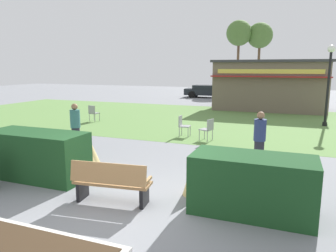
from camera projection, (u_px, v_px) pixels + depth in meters
ground_plane at (126, 205)px, 6.85m from camera, size 80.00×80.00×0.00m
lawn_patch at (228, 121)px, 17.60m from camera, size 36.00×12.00×0.01m
park_bench at (111, 182)px, 6.88m from camera, size 1.75×0.72×0.95m
hedge_left at (37, 155)px, 8.48m from camera, size 2.75×1.10×1.25m
hedge_right at (252, 185)px, 6.41m from camera, size 2.42×1.10×1.20m
ornamental_grass_behind_left at (194, 176)px, 7.36m from camera, size 0.53×0.53×0.91m
ornamental_grass_behind_right at (89, 154)px, 9.15m from camera, size 0.76×0.76×0.97m
ornamental_grass_behind_center at (86, 155)px, 9.02m from camera, size 0.78×0.78×0.94m
lamppost_far at (329, 76)px, 15.64m from camera, size 0.36×0.36×3.98m
food_kiosk at (270, 85)px, 22.14m from camera, size 7.52×4.37×3.40m
cafe_chair_east at (208, 128)px, 12.78m from camera, size 0.56×0.56×0.89m
cafe_chair_center at (93, 112)px, 17.29m from camera, size 0.49×0.49×0.89m
cafe_chair_north at (183, 124)px, 13.58m from camera, size 0.46×0.46×0.89m
person_strolling at (259, 140)px, 9.13m from camera, size 0.34×0.34×1.69m
person_standing at (76, 127)px, 11.13m from camera, size 0.34×0.34×1.69m
parked_car_west_slot at (207, 91)px, 31.11m from camera, size 4.28×2.21×1.20m
tree_left_bg at (260, 36)px, 35.54m from camera, size 2.80×2.80×7.79m
tree_right_bg at (239, 34)px, 35.51m from camera, size 2.80×2.80×8.05m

